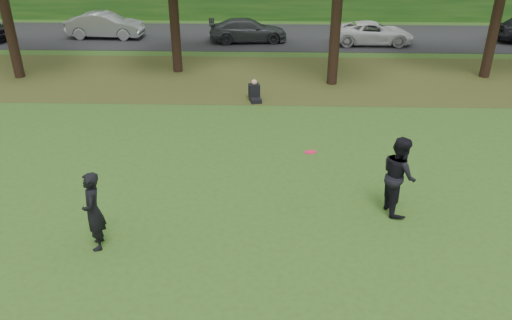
{
  "coord_description": "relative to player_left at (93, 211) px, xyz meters",
  "views": [
    {
      "loc": [
        1.38,
        -8.66,
        6.87
      ],
      "look_at": [
        1.02,
        2.29,
        1.3
      ],
      "focal_mm": 35.0,
      "sensor_mm": 36.0,
      "label": 1
    }
  ],
  "objects": [
    {
      "name": "seated_person",
      "position": [
        3.2,
        9.68,
        -0.62
      ],
      "size": [
        0.56,
        0.8,
        0.83
      ],
      "rotation": [
        0.0,
        0.0,
        0.23
      ],
      "color": "black",
      "rests_on": "ground"
    },
    {
      "name": "street",
      "position": [
        2.48,
        20.57,
        -0.92
      ],
      "size": [
        70.0,
        7.0,
        0.02
      ],
      "primitive_type": "cube",
      "color": "black",
      "rests_on": "ground"
    },
    {
      "name": "ground",
      "position": [
        2.48,
        -0.43,
        -0.93
      ],
      "size": [
        120.0,
        120.0,
        0.0
      ],
      "primitive_type": "plane",
      "color": "#335019",
      "rests_on": "ground"
    },
    {
      "name": "player_right",
      "position": [
        7.01,
        1.72,
        0.08
      ],
      "size": [
        0.91,
        1.09,
        2.02
      ],
      "primitive_type": "imported",
      "rotation": [
        0.0,
        0.0,
        1.73
      ],
      "color": "black",
      "rests_on": "ground"
    },
    {
      "name": "player_left",
      "position": [
        0.0,
        0.0,
        0.0
      ],
      "size": [
        0.6,
        0.77,
        1.86
      ],
      "primitive_type": "imported",
      "rotation": [
        0.0,
        0.0,
        -1.32
      ],
      "color": "black",
      "rests_on": "ground"
    },
    {
      "name": "parked_cars",
      "position": [
        2.36,
        19.36,
        -0.21
      ],
      "size": [
        36.41,
        2.91,
        1.52
      ],
      "color": "black",
      "rests_on": "street"
    },
    {
      "name": "leaf_litter",
      "position": [
        2.48,
        12.57,
        -0.92
      ],
      "size": [
        60.0,
        7.0,
        0.01
      ],
      "primitive_type": "cube",
      "color": "#4A3F1A",
      "rests_on": "ground"
    },
    {
      "name": "frisbee",
      "position": [
        4.75,
        0.93,
        1.06
      ],
      "size": [
        0.37,
        0.37,
        0.09
      ],
      "color": "#F41447",
      "rests_on": "ground"
    }
  ]
}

